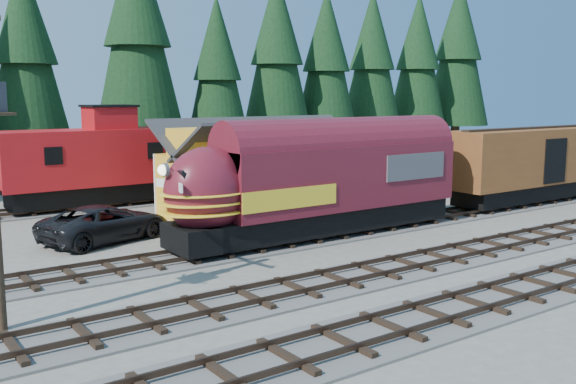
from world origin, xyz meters
TOP-DOWN VIEW (x-y plane):
  - ground at (0.00, 0.00)m, footprint 120.00×120.00m
  - track_siding at (10.00, 4.00)m, footprint 68.00×3.20m
  - track_spur at (-10.00, 18.00)m, footprint 32.00×3.20m
  - depot at (-0.00, 10.50)m, footprint 12.80×7.00m
  - conifer_backdrop at (6.00, 23.86)m, footprint 79.99×22.57m
  - locomotive at (-2.54, 4.00)m, footprint 15.34×3.05m
  - boxcar at (14.30, 4.00)m, footprint 13.42×2.88m
  - caboose at (-7.79, 18.00)m, footprint 10.64×3.09m
  - pickup_truck_a at (-10.40, 9.09)m, footprint 6.55×4.38m

SIDE VIEW (x-z plane):
  - ground at x=0.00m, z-range 0.00..0.00m
  - track_siding at x=10.00m, z-range -0.11..0.22m
  - track_spur at x=-10.00m, z-range -0.11..0.22m
  - pickup_truck_a at x=-10.40m, z-range 0.00..1.67m
  - locomotive at x=-2.54m, z-range 0.37..4.54m
  - boxcar at x=14.30m, z-range 0.44..4.66m
  - caboose at x=-7.79m, z-range -0.04..5.49m
  - depot at x=0.00m, z-range 0.31..5.61m
  - conifer_backdrop at x=6.00m, z-range 1.81..17.99m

